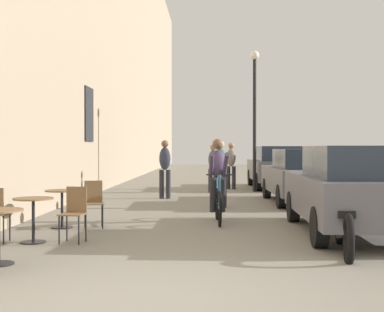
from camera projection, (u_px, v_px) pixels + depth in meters
The scene contains 15 objects.
ground_plane at pixel (147, 303), 5.29m from camera, with size 88.00×88.00×0.00m, color gray.
cafe_table_mid at pixel (33, 210), 8.63m from camera, with size 0.64×0.64×0.72m.
cafe_chair_mid_toward_wall at pixel (74, 210), 8.69m from camera, with size 0.42×0.42×0.89m.
cafe_table_far at pixel (62, 200), 10.25m from camera, with size 0.64×0.64×0.72m.
cafe_chair_far_toward_street at pixel (94, 200), 10.30m from camera, with size 0.46×0.46×0.89m.
cyclist_on_bicycle at pixel (218, 182), 11.09m from camera, with size 0.52×1.76×1.74m.
pedestrian_near at pixel (220, 170), 13.72m from camera, with size 0.36×0.27×1.71m.
pedestrian_mid at pixel (165, 166), 16.20m from camera, with size 0.35×0.26×1.75m.
pedestrian_far at pixel (213, 165), 18.46m from camera, with size 0.35×0.26×1.65m.
pedestrian_furthest at pixel (231, 163), 19.92m from camera, with size 0.34×0.24×1.72m.
street_lamp at pixel (255, 102), 18.76m from camera, with size 0.32×0.32×4.90m.
parked_car_nearest at pixel (353, 189), 9.47m from camera, with size 1.90×4.39×1.55m.
parked_car_second at pixel (303, 175), 14.79m from camera, with size 1.86×4.23×1.49m.
parked_car_third at pixel (277, 166), 20.38m from camera, with size 1.97×4.50×1.58m.
parked_motorcycle at pixel (344, 224), 7.88m from camera, with size 0.62×2.14×0.92m.
Camera 1 is at (0.62, -5.25, 1.52)m, focal length 50.55 mm.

